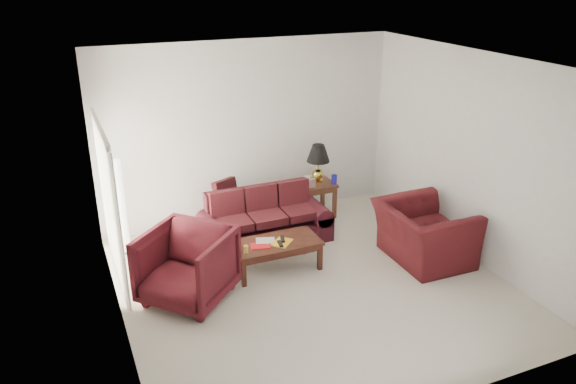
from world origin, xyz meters
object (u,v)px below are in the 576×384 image
Objects in this scene: sofa at (265,218)px; armchair_right at (424,233)px; end_table at (317,199)px; coffee_table at (276,255)px; armchair_left at (187,266)px; floor_lamp at (119,207)px.

sofa is 1.55× the size of armchair_right.
sofa is at bearing -153.25° from end_table.
sofa reaches higher than coffee_table.
coffee_table is at bearing -105.62° from sofa.
sofa is 1.89× the size of armchair_left.
sofa is 1.36× the size of floor_lamp.
coffee_table is at bearing -36.20° from floor_lamp.
sofa is at bearing -14.92° from floor_lamp.
floor_lamp reaches higher than coffee_table.
end_table is 3.32m from floor_lamp.
sofa reaches higher than end_table.
floor_lamp reaches higher than sofa.
end_table is 2.17m from armchair_right.
end_table is at bearing 20.97° from armchair_right.
floor_lamp reaches higher than armchair_right.
floor_lamp is 1.14× the size of armchair_right.
coffee_table is (-0.17, -0.85, -0.19)m from sofa.
sofa is 1.60× the size of coffee_table.
armchair_left is at bearing -147.67° from sofa.
coffee_table is at bearing 75.34° from armchair_right.
sofa is 1.34m from end_table.
sofa is 2.41m from armchair_right.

